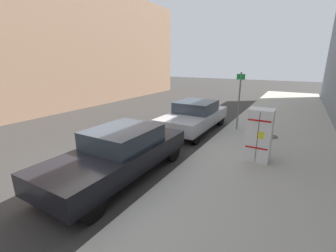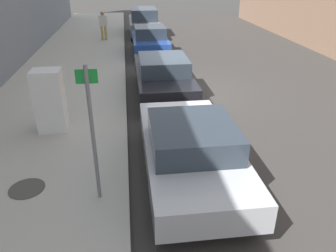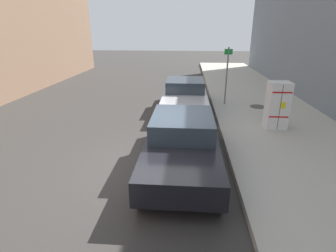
{
  "view_description": "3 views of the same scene",
  "coord_description": "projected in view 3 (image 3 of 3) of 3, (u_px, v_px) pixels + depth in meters",
  "views": [
    {
      "loc": [
        -4.88,
        4.43,
        3.23
      ],
      "look_at": [
        -0.35,
        -3.35,
        0.64
      ],
      "focal_mm": 24.0,
      "sensor_mm": 36.0,
      "label": 1
    },
    {
      "loc": [
        -1.92,
        -11.1,
        4.19
      ],
      "look_at": [
        -1.05,
        -4.2,
        0.78
      ],
      "focal_mm": 35.0,
      "sensor_mm": 36.0,
      "label": 2
    },
    {
      "loc": [
        -0.81,
        6.4,
        3.55
      ],
      "look_at": [
        -0.28,
        -0.61,
        0.93
      ],
      "focal_mm": 28.0,
      "sensor_mm": 36.0,
      "label": 3
    }
  ],
  "objects": [
    {
      "name": "discarded_refrigerator",
      "position": [
        277.0,
        105.0,
        9.25
      ],
      "size": [
        0.73,
        0.62,
        1.66
      ],
      "color": "white",
      "rests_on": "sidewalk_slab"
    },
    {
      "name": "street_sign_post",
      "position": [
        227.0,
        73.0,
        12.03
      ],
      "size": [
        0.36,
        0.07,
        2.6
      ],
      "color": "slate",
      "rests_on": "sidewalk_slab"
    },
    {
      "name": "sidewalk_slab",
      "position": [
        317.0,
        168.0,
        6.94
      ],
      "size": [
        4.55,
        44.0,
        0.18
      ],
      "primitive_type": "cube",
      "color": "#B2ADA0",
      "rests_on": "ground"
    },
    {
      "name": "ground_plane",
      "position": [
        156.0,
        165.0,
        7.28
      ],
      "size": [
        80.0,
        80.0,
        0.0
      ],
      "primitive_type": "plane",
      "color": "#383533"
    },
    {
      "name": "manhole_cover",
      "position": [
        258.0,
        107.0,
        12.04
      ],
      "size": [
        0.7,
        0.7,
        0.02
      ],
      "primitive_type": "cylinder",
      "color": "#47443F",
      "rests_on": "sidewalk_slab"
    },
    {
      "name": "parked_sedan_dark",
      "position": [
        182.0,
        141.0,
        6.98
      ],
      "size": [
        1.84,
        4.68,
        1.41
      ],
      "color": "black",
      "rests_on": "ground"
    },
    {
      "name": "parked_sedan_silver",
      "position": [
        185.0,
        95.0,
        11.88
      ],
      "size": [
        1.9,
        4.43,
        1.4
      ],
      "color": "silver",
      "rests_on": "ground"
    }
  ]
}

